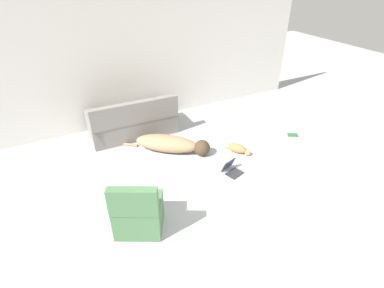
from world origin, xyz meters
TOP-DOWN VIEW (x-y plane):
  - ground_plane at (0.00, 0.00)m, footprint 20.00×20.00m
  - wall_back at (0.00, 4.02)m, footprint 7.42×0.06m
  - couch at (-0.77, 3.39)m, footprint 1.77×0.82m
  - dog at (-0.32, 2.42)m, footprint 1.47×1.27m
  - cat at (0.80, 1.79)m, footprint 0.37×0.52m
  - laptop_open at (0.32, 1.34)m, footprint 0.36×0.38m
  - book_green at (2.20, 1.80)m, footprint 0.24×0.21m
  - book_cream at (-0.48, 0.43)m, footprint 0.20×0.14m
  - side_chair at (-1.52, 0.82)m, footprint 0.80×0.77m

SIDE VIEW (x-z plane):
  - ground_plane at x=0.00m, z-range 0.00..0.00m
  - book_green at x=2.20m, z-range 0.00..0.02m
  - book_cream at x=-0.48m, z-range 0.00..0.02m
  - laptop_open at x=0.32m, z-range -0.04..0.18m
  - cat at x=0.80m, z-range 0.00..0.17m
  - dog at x=-0.32m, z-range 0.00..0.31m
  - couch at x=-0.77m, z-range -0.15..0.70m
  - side_chair at x=-1.52m, z-range -0.13..0.73m
  - wall_back at x=0.00m, z-range 0.00..2.71m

